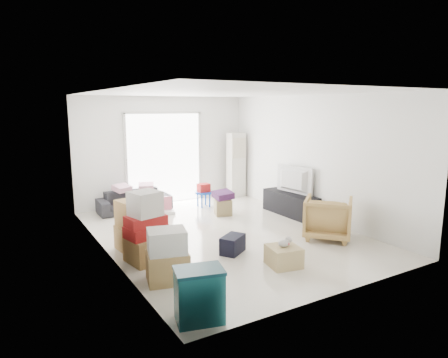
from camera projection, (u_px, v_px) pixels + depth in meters
The scene contains 21 objects.
room_shell at pixel (224, 165), 7.59m from camera, with size 4.98×6.48×3.18m.
sliding_door at pixel (164, 155), 10.14m from camera, with size 2.10×0.04×2.33m.
ac_tower at pixel (236, 165), 10.90m from camera, with size 0.45×0.30×1.75m, color beige.
tv_console at pixel (290, 204), 9.12m from camera, with size 0.45×1.51×0.50m, color black.
television at pixel (291, 190), 9.06m from camera, with size 1.07×0.62×0.14m, color black.
sofa at pixel (134, 198), 9.41m from camera, with size 1.68×0.49×0.66m, color #2A2B30.
pillow_left at pixel (122, 182), 9.24m from camera, with size 0.36×0.28×0.11m, color #E6A7BD.
pillow_right at pixel (146, 180), 9.47m from camera, with size 0.39×0.31×0.13m, color #E6A7BD.
armchair at pixel (328, 216), 7.47m from camera, with size 0.84×0.78×0.86m, color #B1844F.
storage_bins at pixel (199, 295), 4.57m from camera, with size 0.63×0.51×0.64m.
box_stack_a at pixel (167, 257), 5.61m from camera, with size 0.67×0.60×0.76m.
box_stack_b at pixel (146, 231), 6.32m from camera, with size 0.68×0.65×1.15m.
box_stack_c at pixel (134, 225), 6.92m from camera, with size 0.63×0.59×0.86m.
loose_box at pixel (162, 238), 7.04m from camera, with size 0.39×0.39×0.32m, color #9F7948.
duffel_bag at pixel (233, 244), 6.75m from camera, with size 0.47×0.28×0.30m, color black.
ottoman at pixel (223, 207), 9.13m from camera, with size 0.36×0.36×0.36m, color olive.
blanket at pixel (223, 196), 9.08m from camera, with size 0.40×0.40×0.14m, color #492257.
kids_table at pixel (204, 191), 9.82m from camera, with size 0.44×0.44×0.58m.
toy_walker at pixel (167, 209), 9.25m from camera, with size 0.33×0.30×0.39m.
wood_crate at pixel (284, 256), 6.20m from camera, with size 0.47×0.47×0.31m, color tan.
plush_bunny at pixel (285, 242), 6.18m from camera, with size 0.27×0.15×0.14m.
Camera 1 is at (-3.82, -6.48, 2.45)m, focal length 32.00 mm.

